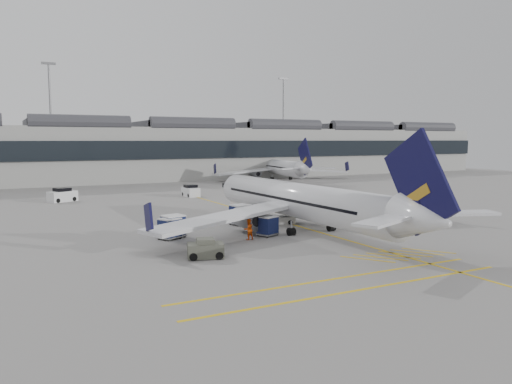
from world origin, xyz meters
name	(u,v)px	position (x,y,z in m)	size (l,w,h in m)	color
ground	(237,250)	(0.00, 0.00, 0.00)	(220.00, 220.00, 0.00)	gray
terminal	(86,151)	(0.00, 71.93, 6.14)	(200.00, 20.45, 12.40)	#9E9E99
light_masts	(66,113)	(-1.67, 86.00, 14.49)	(113.00, 0.60, 25.45)	slate
apron_markings	(282,222)	(10.00, 10.00, 0.01)	(0.25, 60.00, 0.01)	gold
airliner_main	(302,202)	(9.03, 4.77, 2.74)	(32.05, 35.02, 9.31)	silver
airliner_far	(279,167)	(37.49, 58.18, 2.61)	(30.18, 33.21, 8.87)	silver
belt_loader	(274,218)	(8.67, 9.46, 0.59)	(5.00, 3.28, 2.00)	beige
baggage_cart_a	(240,214)	(5.32, 10.41, 1.09)	(2.25, 2.00, 2.03)	gray
baggage_cart_b	(268,225)	(4.93, 4.02, 0.95)	(2.09, 1.93, 1.77)	gray
baggage_cart_c	(173,225)	(-2.75, 7.16, 1.06)	(2.16, 1.91, 1.97)	gray
baggage_cart_d	(170,228)	(-3.25, 6.59, 0.97)	(2.16, 2.01, 1.82)	gray
ramp_agent_a	(245,216)	(5.52, 9.84, 0.91)	(0.66, 0.43, 1.82)	#F4520C
ramp_agent_b	(248,229)	(2.62, 3.18, 0.90)	(0.87, 0.68, 1.79)	#E14A0B
pushback_tug	(205,249)	(-3.09, -1.27, 0.64)	(2.89, 2.20, 1.43)	#4F5144
safety_cone_nose	(232,205)	(10.00, 22.53, 0.25)	(0.37, 0.37, 0.51)	#F24C0A
safety_cone_engine	(366,222)	(16.39, 4.34, 0.28)	(0.41, 0.41, 0.57)	#F24C0A
service_van_left	(62,195)	(-8.33, 38.62, 0.85)	(4.15, 3.32, 1.91)	silver
service_van_mid	(191,191)	(9.57, 36.48, 0.80)	(1.86, 3.52, 1.78)	silver
service_van_right	(273,185)	(25.53, 39.69, 0.79)	(3.79, 3.48, 1.77)	silver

